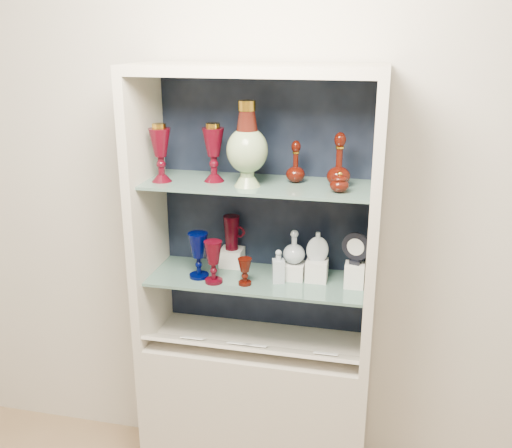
% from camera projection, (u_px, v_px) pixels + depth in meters
% --- Properties ---
extents(wall_back, '(3.50, 0.02, 2.80)m').
position_uv_depth(wall_back, '(267.00, 187.00, 2.53)').
color(wall_back, beige).
rests_on(wall_back, ground).
extents(cabinet_base, '(1.00, 0.40, 0.75)m').
position_uv_depth(cabinet_base, '(256.00, 412.00, 2.65)').
color(cabinet_base, beige).
rests_on(cabinet_base, ground).
extents(cabinet_back_panel, '(0.98, 0.02, 1.15)m').
position_uv_depth(cabinet_back_panel, '(265.00, 205.00, 2.53)').
color(cabinet_back_panel, black).
rests_on(cabinet_back_panel, cabinet_base).
extents(cabinet_side_left, '(0.04, 0.40, 1.15)m').
position_uv_depth(cabinet_side_left, '(147.00, 211.00, 2.45)').
color(cabinet_side_left, beige).
rests_on(cabinet_side_left, cabinet_base).
extents(cabinet_side_right, '(0.04, 0.40, 1.15)m').
position_uv_depth(cabinet_side_right, '(374.00, 226.00, 2.25)').
color(cabinet_side_right, beige).
rests_on(cabinet_side_right, cabinet_base).
extents(cabinet_top_cap, '(1.00, 0.40, 0.04)m').
position_uv_depth(cabinet_top_cap, '(256.00, 69.00, 2.17)').
color(cabinet_top_cap, beige).
rests_on(cabinet_top_cap, cabinet_side_left).
extents(shelf_lower, '(0.92, 0.34, 0.01)m').
position_uv_depth(shelf_lower, '(257.00, 279.00, 2.46)').
color(shelf_lower, slate).
rests_on(shelf_lower, cabinet_side_left).
extents(shelf_upper, '(0.92, 0.34, 0.01)m').
position_uv_depth(shelf_upper, '(257.00, 184.00, 2.33)').
color(shelf_upper, slate).
rests_on(shelf_upper, cabinet_side_left).
extents(label_ledge, '(0.92, 0.17, 0.09)m').
position_uv_depth(label_ledge, '(250.00, 348.00, 2.42)').
color(label_ledge, beige).
rests_on(label_ledge, cabinet_base).
extents(label_card_0, '(0.10, 0.06, 0.03)m').
position_uv_depth(label_card_0, '(256.00, 345.00, 2.41)').
color(label_card_0, white).
rests_on(label_card_0, label_ledge).
extents(label_card_1, '(0.10, 0.06, 0.03)m').
position_uv_depth(label_card_1, '(326.00, 353.00, 2.35)').
color(label_card_1, white).
rests_on(label_card_1, label_ledge).
extents(label_card_2, '(0.10, 0.06, 0.03)m').
position_uv_depth(label_card_2, '(193.00, 338.00, 2.47)').
color(label_card_2, white).
rests_on(label_card_2, label_ledge).
extents(label_card_3, '(0.10, 0.06, 0.03)m').
position_uv_depth(label_card_3, '(240.00, 343.00, 2.43)').
color(label_card_3, white).
rests_on(label_card_3, label_ledge).
extents(pedestal_lamp_left, '(0.10, 0.10, 0.24)m').
position_uv_depth(pedestal_lamp_left, '(160.00, 153.00, 2.32)').
color(pedestal_lamp_left, '#4C0713').
rests_on(pedestal_lamp_left, shelf_upper).
extents(pedestal_lamp_right, '(0.10, 0.10, 0.24)m').
position_uv_depth(pedestal_lamp_right, '(214.00, 153.00, 2.32)').
color(pedestal_lamp_right, '#4C0713').
rests_on(pedestal_lamp_right, shelf_upper).
extents(enamel_urn, '(0.19, 0.19, 0.34)m').
position_uv_depth(enamel_urn, '(247.00, 144.00, 2.23)').
color(enamel_urn, '#134B2A').
rests_on(enamel_urn, shelf_upper).
extents(ruby_decanter_a, '(0.12, 0.12, 0.24)m').
position_uv_depth(ruby_decanter_a, '(339.00, 156.00, 2.24)').
color(ruby_decanter_a, '#460E06').
rests_on(ruby_decanter_a, shelf_upper).
extents(ruby_decanter_b, '(0.10, 0.10, 0.18)m').
position_uv_depth(ruby_decanter_b, '(296.00, 160.00, 2.31)').
color(ruby_decanter_b, '#460E06').
rests_on(ruby_decanter_b, shelf_upper).
extents(lidded_bowl, '(0.08, 0.08, 0.08)m').
position_uv_depth(lidded_bowl, '(339.00, 182.00, 2.18)').
color(lidded_bowl, '#460E06').
rests_on(lidded_bowl, shelf_upper).
extents(cobalt_goblet, '(0.10, 0.10, 0.20)m').
position_uv_depth(cobalt_goblet, '(198.00, 255.00, 2.43)').
color(cobalt_goblet, '#00053A').
rests_on(cobalt_goblet, shelf_lower).
extents(ruby_goblet_tall, '(0.09, 0.09, 0.18)m').
position_uv_depth(ruby_goblet_tall, '(213.00, 262.00, 2.38)').
color(ruby_goblet_tall, '#4C0713').
rests_on(ruby_goblet_tall, shelf_lower).
extents(ruby_goblet_small, '(0.08, 0.08, 0.12)m').
position_uv_depth(ruby_goblet_small, '(245.00, 272.00, 2.37)').
color(ruby_goblet_small, '#460E06').
rests_on(ruby_goblet_small, shelf_lower).
extents(riser_ruby_pitcher, '(0.10, 0.10, 0.08)m').
position_uv_depth(riser_ruby_pitcher, '(232.00, 257.00, 2.58)').
color(riser_ruby_pitcher, silver).
rests_on(riser_ruby_pitcher, shelf_lower).
extents(ruby_pitcher, '(0.13, 0.09, 0.16)m').
position_uv_depth(ruby_pitcher, '(232.00, 233.00, 2.54)').
color(ruby_pitcher, '#4C0713').
rests_on(ruby_pitcher, riser_ruby_pitcher).
extents(clear_square_bottle, '(0.06, 0.06, 0.15)m').
position_uv_depth(clear_square_bottle, '(278.00, 266.00, 2.39)').
color(clear_square_bottle, '#A5B4BF').
rests_on(clear_square_bottle, shelf_lower).
extents(riser_flat_flask, '(0.09, 0.09, 0.09)m').
position_uv_depth(riser_flat_flask, '(317.00, 270.00, 2.42)').
color(riser_flat_flask, silver).
rests_on(riser_flat_flask, shelf_lower).
extents(flat_flask, '(0.10, 0.06, 0.13)m').
position_uv_depth(flat_flask, '(318.00, 246.00, 2.38)').
color(flat_flask, silver).
rests_on(flat_flask, riser_flat_flask).
extents(riser_clear_round_decanter, '(0.09, 0.09, 0.07)m').
position_uv_depth(riser_clear_round_decanter, '(294.00, 271.00, 2.44)').
color(riser_clear_round_decanter, silver).
rests_on(riser_clear_round_decanter, shelf_lower).
extents(clear_round_decanter, '(0.10, 0.10, 0.14)m').
position_uv_depth(clear_round_decanter, '(294.00, 248.00, 2.41)').
color(clear_round_decanter, '#A5B4BF').
rests_on(clear_round_decanter, riser_clear_round_decanter).
extents(riser_cameo_medallion, '(0.08, 0.08, 0.10)m').
position_uv_depth(riser_cameo_medallion, '(354.00, 275.00, 2.36)').
color(riser_cameo_medallion, silver).
rests_on(riser_cameo_medallion, shelf_lower).
extents(cameo_medallion, '(0.13, 0.07, 0.14)m').
position_uv_depth(cameo_medallion, '(356.00, 248.00, 2.32)').
color(cameo_medallion, black).
rests_on(cameo_medallion, riser_cameo_medallion).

